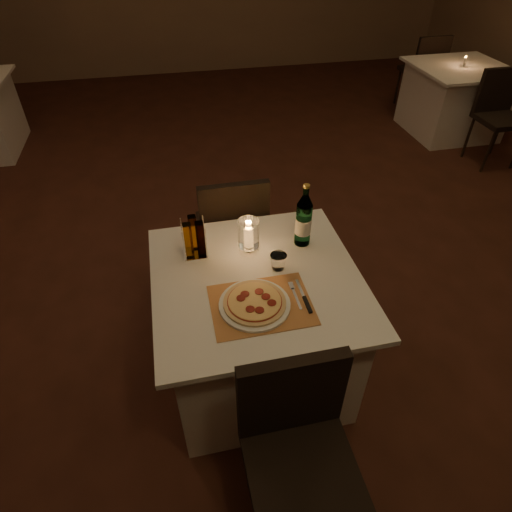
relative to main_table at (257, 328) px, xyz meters
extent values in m
cube|color=#411E15|center=(0.25, 0.75, -0.38)|extent=(8.00, 10.00, 0.02)
cube|color=silver|center=(0.00, 0.00, -0.02)|extent=(0.88, 0.88, 0.71)
cube|color=silver|center=(0.00, 0.00, 0.35)|extent=(1.00, 1.00, 0.03)
cube|color=black|center=(0.00, -0.80, 0.09)|extent=(0.42, 0.42, 0.05)
cube|color=black|center=(0.00, -0.62, 0.32)|extent=(0.42, 0.05, 0.42)
cylinder|color=black|center=(-0.17, -0.63, -0.15)|extent=(0.03, 0.03, 0.44)
cylinder|color=black|center=(0.17, -0.63, -0.15)|extent=(0.03, 0.03, 0.44)
cube|color=black|center=(0.00, 0.80, 0.09)|extent=(0.42, 0.42, 0.05)
cube|color=black|center=(0.00, 0.61, 0.32)|extent=(0.42, 0.05, 0.42)
cylinder|color=black|center=(0.17, 0.97, -0.15)|extent=(0.03, 0.03, 0.44)
cylinder|color=black|center=(-0.17, 0.97, -0.15)|extent=(0.03, 0.03, 0.44)
cylinder|color=black|center=(0.17, 0.63, -0.15)|extent=(0.03, 0.03, 0.44)
cylinder|color=black|center=(-0.17, 0.63, -0.15)|extent=(0.03, 0.03, 0.44)
cube|color=#B4733E|center=(-0.02, -0.18, 0.37)|extent=(0.45, 0.34, 0.00)
cylinder|color=white|center=(-0.05, -0.18, 0.38)|extent=(0.32, 0.32, 0.01)
cylinder|color=#D8B77F|center=(-0.05, -0.18, 0.39)|extent=(0.28, 0.28, 0.01)
cylinder|color=maroon|center=(-0.05, -0.18, 0.40)|extent=(0.24, 0.24, 0.00)
cylinder|color=#EACC7F|center=(-0.05, -0.18, 0.40)|extent=(0.24, 0.24, 0.00)
cylinder|color=maroon|center=(0.00, -0.17, 0.40)|extent=(0.04, 0.04, 0.00)
cylinder|color=maroon|center=(-0.02, -0.13, 0.40)|extent=(0.04, 0.04, 0.00)
cylinder|color=maroon|center=(-0.08, -0.13, 0.40)|extent=(0.04, 0.04, 0.00)
cylinder|color=maroon|center=(-0.11, -0.15, 0.40)|extent=(0.04, 0.04, 0.00)
cylinder|color=maroon|center=(-0.08, -0.23, 0.40)|extent=(0.04, 0.04, 0.00)
cylinder|color=maroon|center=(-0.04, -0.24, 0.40)|extent=(0.04, 0.04, 0.00)
cylinder|color=maroon|center=(0.02, -0.21, 0.40)|extent=(0.04, 0.04, 0.00)
cube|color=silver|center=(0.14, -0.18, 0.37)|extent=(0.01, 0.14, 0.00)
cube|color=silver|center=(0.14, -0.09, 0.37)|extent=(0.02, 0.05, 0.00)
cube|color=black|center=(0.18, -0.23, 0.38)|extent=(0.02, 0.10, 0.01)
cube|color=silver|center=(0.18, -0.12, 0.37)|extent=(0.01, 0.12, 0.00)
cylinder|color=#56A16D|center=(0.29, 0.22, 0.48)|extent=(0.08, 0.08, 0.24)
cylinder|color=#56A16D|center=(0.29, 0.22, 0.68)|extent=(0.03, 0.03, 0.04)
cylinder|color=gold|center=(0.29, 0.22, 0.71)|extent=(0.03, 0.03, 0.01)
cylinder|color=silver|center=(0.29, 0.22, 0.48)|extent=(0.08, 0.08, 0.09)
cylinder|color=white|center=(0.00, 0.19, 0.37)|extent=(0.10, 0.10, 0.01)
cylinder|color=white|center=(0.00, 0.19, 0.40)|extent=(0.02, 0.02, 0.04)
cylinder|color=white|center=(0.00, 0.19, 0.49)|extent=(0.10, 0.10, 0.15)
cylinder|color=white|center=(0.00, 0.19, 0.48)|extent=(0.03, 0.03, 0.11)
ellipsoid|color=orange|center=(0.00, 0.19, 0.55)|extent=(0.02, 0.02, 0.03)
cube|color=white|center=(-0.27, 0.25, 0.37)|extent=(0.12, 0.12, 0.01)
cylinder|color=white|center=(-0.32, 0.20, 0.46)|extent=(0.01, 0.01, 0.18)
cylinder|color=white|center=(-0.21, 0.20, 0.46)|extent=(0.01, 0.01, 0.18)
cylinder|color=white|center=(-0.32, 0.31, 0.46)|extent=(0.01, 0.01, 0.18)
cylinder|color=white|center=(-0.21, 0.31, 0.46)|extent=(0.01, 0.01, 0.18)
cube|color=#BF8C33|center=(-0.30, 0.22, 0.47)|extent=(0.04, 0.04, 0.20)
cube|color=#3F1E14|center=(-0.24, 0.22, 0.47)|extent=(0.04, 0.04, 0.20)
cube|color=#BF8C33|center=(-0.27, 0.28, 0.47)|extent=(0.04, 0.04, 0.20)
cylinder|color=black|center=(-2.19, 4.40, -0.15)|extent=(0.03, 0.03, 0.44)
cylinder|color=black|center=(-2.19, 4.06, -0.15)|extent=(0.03, 0.03, 0.44)
cube|color=silver|center=(2.91, 2.81, -0.02)|extent=(0.88, 0.88, 0.71)
cube|color=silver|center=(2.91, 2.81, 0.35)|extent=(1.00, 1.00, 0.03)
cube|color=black|center=(2.91, 2.01, 0.09)|extent=(0.42, 0.42, 0.05)
cube|color=black|center=(2.91, 2.20, 0.32)|extent=(0.42, 0.05, 0.42)
cylinder|color=black|center=(2.74, 1.84, -0.15)|extent=(0.03, 0.03, 0.44)
cylinder|color=black|center=(2.74, 2.18, -0.15)|extent=(0.03, 0.03, 0.44)
cylinder|color=black|center=(3.08, 2.18, -0.15)|extent=(0.03, 0.03, 0.44)
cube|color=black|center=(2.91, 3.61, 0.09)|extent=(0.42, 0.42, 0.05)
cube|color=black|center=(2.91, 3.43, 0.32)|extent=(0.42, 0.05, 0.42)
cylinder|color=black|center=(3.08, 3.78, -0.15)|extent=(0.03, 0.03, 0.44)
cylinder|color=black|center=(2.74, 3.78, -0.15)|extent=(0.03, 0.03, 0.44)
cylinder|color=black|center=(3.08, 3.44, -0.15)|extent=(0.03, 0.03, 0.44)
cylinder|color=black|center=(2.74, 3.44, -0.15)|extent=(0.03, 0.03, 0.44)
cylinder|color=white|center=(2.91, 2.81, 0.41)|extent=(0.03, 0.03, 0.09)
ellipsoid|color=orange|center=(2.91, 2.81, 0.46)|extent=(0.01, 0.01, 0.02)
camera|label=1|loc=(-0.33, -1.47, 1.76)|focal=30.00mm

